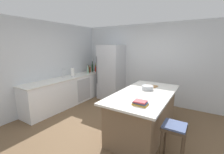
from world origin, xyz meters
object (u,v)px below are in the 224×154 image
kitchen_island (144,112)px  refrigerator (111,72)px  hot_sauce_bottle (95,69)px  cutting_board (151,86)px  mixing_bowl (148,88)px  olive_oil_bottle (96,68)px  bar_stool (174,132)px  cookbook_stack (140,103)px  vinegar_bottle (90,69)px  sink_faucet (63,73)px  wine_bottle (92,68)px  whiskey_bottle (89,70)px  paper_towel_roll (73,72)px  gin_bottle (88,70)px  syrup_bottle (89,70)px

kitchen_island → refrigerator: 2.42m
hot_sauce_bottle → cutting_board: size_ratio=0.72×
hot_sauce_bottle → mixing_bowl: bearing=-27.5°
hot_sauce_bottle → mixing_bowl: hot_sauce_bottle is taller
olive_oil_bottle → hot_sauce_bottle: size_ratio=1.43×
refrigerator → bar_stool: (2.56, -2.18, -0.40)m
cutting_board → hot_sauce_bottle: bearing=158.2°
bar_stool → cookbook_stack: bearing=-177.4°
vinegar_bottle → cookbook_stack: vinegar_bottle is taller
sink_faucet → hot_sauce_bottle: sink_faucet is taller
wine_bottle → cookbook_stack: size_ratio=1.59×
refrigerator → cutting_board: refrigerator is taller
whiskey_bottle → olive_oil_bottle: bearing=86.2°
cookbook_stack → mixing_bowl: mixing_bowl is taller
paper_towel_roll → whiskey_bottle: (-0.06, 0.87, -0.04)m
whiskey_bottle → cutting_board: whiskey_bottle is taller
wine_bottle → mixing_bowl: 2.93m
mixing_bowl → cutting_board: 0.32m
paper_towel_roll → olive_oil_bottle: (-0.03, 1.26, -0.00)m
refrigerator → olive_oil_bottle: refrigerator is taller
sink_faucet → wine_bottle: size_ratio=0.75×
hot_sauce_bottle → wine_bottle: bearing=-130.3°
sink_faucet → cookbook_stack: size_ratio=1.20×
vinegar_bottle → cutting_board: (2.66, -0.84, -0.09)m
bar_stool → gin_bottle: bearing=151.7°
refrigerator → sink_faucet: size_ratio=6.40×
olive_oil_bottle → sink_faucet: bearing=-91.9°
sink_faucet → gin_bottle: 1.03m
gin_bottle → paper_towel_roll: bearing=-94.3°
bar_stool → vinegar_bottle: bearing=149.0°
paper_towel_roll → sink_faucet: bearing=-105.1°
mixing_bowl → cookbook_stack: bearing=-78.1°
kitchen_island → sink_faucet: size_ratio=7.06×
mixing_bowl → hot_sauce_bottle: bearing=152.5°
bar_stool → mixing_bowl: size_ratio=2.66×
kitchen_island → cutting_board: size_ratio=6.41×
wine_bottle → cutting_board: (2.62, -0.93, -0.15)m
refrigerator → hot_sauce_bottle: size_ratio=8.11×
vinegar_bottle → gin_bottle: gin_bottle is taller
wine_bottle → whiskey_bottle: bearing=-94.7°
sink_faucet → vinegar_bottle: 1.31m
gin_bottle → cutting_board: bearing=-12.3°
cutting_board → wine_bottle: bearing=160.5°
vinegar_bottle → syrup_bottle: size_ratio=0.95×
sink_faucet → gin_bottle: gin_bottle is taller
gin_bottle → cookbook_stack: (2.75, -1.82, -0.09)m
refrigerator → sink_faucet: (-0.90, -1.41, 0.10)m
mixing_bowl → cutting_board: mixing_bowl is taller
sink_faucet → vinegar_bottle: (0.00, 1.30, -0.06)m
olive_oil_bottle → mixing_bowl: bearing=-28.5°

